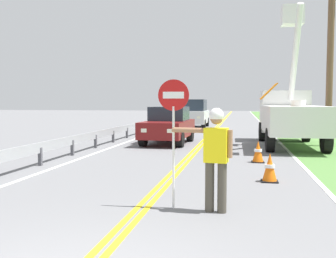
% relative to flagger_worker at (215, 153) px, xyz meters
% --- Properties ---
extents(centerline_yellow_left, '(0.11, 110.00, 0.01)m').
position_rel_flagger_worker_xyz_m(centerline_yellow_left, '(-1.41, 16.69, -1.04)').
color(centerline_yellow_left, yellow).
rests_on(centerline_yellow_left, ground).
extents(centerline_yellow_right, '(0.11, 110.00, 0.01)m').
position_rel_flagger_worker_xyz_m(centerline_yellow_right, '(-1.23, 16.69, -1.04)').
color(centerline_yellow_right, yellow).
rests_on(centerline_yellow_right, ground).
extents(edge_line_right, '(0.12, 110.00, 0.01)m').
position_rel_flagger_worker_xyz_m(edge_line_right, '(2.28, 16.69, -1.04)').
color(edge_line_right, silver).
rests_on(edge_line_right, ground).
extents(edge_line_left, '(0.12, 110.00, 0.01)m').
position_rel_flagger_worker_xyz_m(edge_line_left, '(-4.92, 16.69, -1.04)').
color(edge_line_left, silver).
rests_on(edge_line_left, ground).
extents(flagger_worker, '(1.08, 0.31, 1.83)m').
position_rel_flagger_worker_xyz_m(flagger_worker, '(0.00, 0.00, 0.00)').
color(flagger_worker, '#474238').
rests_on(flagger_worker, ground).
extents(stop_sign_paddle, '(0.56, 0.04, 2.33)m').
position_rel_flagger_worker_xyz_m(stop_sign_paddle, '(-0.76, 0.11, 0.66)').
color(stop_sign_paddle, silver).
rests_on(stop_sign_paddle, ground).
extents(utility_bucket_truck, '(2.67, 6.84, 6.02)m').
position_rel_flagger_worker_xyz_m(utility_bucket_truck, '(2.55, 11.16, 0.39)').
color(utility_bucket_truck, white).
rests_on(utility_bucket_truck, ground).
extents(oncoming_sedan_nearest, '(2.05, 4.17, 1.70)m').
position_rel_flagger_worker_xyz_m(oncoming_sedan_nearest, '(-2.85, 10.83, -0.21)').
color(oncoming_sedan_nearest, maroon).
rests_on(oncoming_sedan_nearest, ground).
extents(oncoming_suv_second, '(1.92, 4.61, 2.10)m').
position_rel_flagger_worker_xyz_m(oncoming_suv_second, '(-2.98, 22.35, 0.01)').
color(oncoming_suv_second, silver).
rests_on(oncoming_suv_second, ground).
extents(utility_pole_near, '(1.80, 0.28, 7.71)m').
position_rel_flagger_worker_xyz_m(utility_pole_near, '(4.19, 11.17, 2.99)').
color(utility_pole_near, brown).
rests_on(utility_pole_near, ground).
extents(traffic_cone_lead, '(0.40, 0.40, 0.70)m').
position_rel_flagger_worker_xyz_m(traffic_cone_lead, '(1.13, 2.83, -0.71)').
color(traffic_cone_lead, orange).
rests_on(traffic_cone_lead, ground).
extents(traffic_cone_mid, '(0.40, 0.40, 0.70)m').
position_rel_flagger_worker_xyz_m(traffic_cone_mid, '(0.99, 5.87, -0.71)').
color(traffic_cone_mid, orange).
rests_on(traffic_cone_mid, ground).
extents(guardrail_left_shoulder, '(0.10, 32.00, 0.71)m').
position_rel_flagger_worker_xyz_m(guardrail_left_shoulder, '(-5.52, 12.00, -0.53)').
color(guardrail_left_shoulder, '#9EA0A3').
rests_on(guardrail_left_shoulder, ground).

